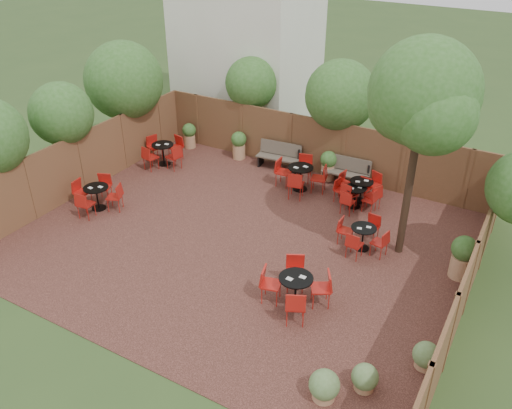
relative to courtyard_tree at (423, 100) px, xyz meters
The scene contains 13 objects.
ground 6.11m from the courtyard_tree, 156.84° to the right, with size 80.00×80.00×0.00m, color #354F23.
courtyard_paving 6.11m from the courtyard_tree, 156.84° to the right, with size 12.00×10.00×0.02m, color #311A14.
fence_back 6.14m from the courtyard_tree, 140.40° to the left, with size 12.00×0.08×2.00m, color #51341E.
fence_left 10.66m from the courtyard_tree, behind, with size 0.08×10.00×2.00m, color #51341E.
fence_right 4.24m from the courtyard_tree, 40.21° to the right, with size 0.08×10.00×2.00m, color #51341E.
neighbour_building 10.57m from the courtyard_tree, 143.42° to the left, with size 5.00×4.00×8.00m, color silver.
overhang_foliage 7.22m from the courtyard_tree, behind, with size 15.48×10.41×2.75m.
courtyard_tree is the anchor object (origin of this frame).
park_bench_left 7.09m from the courtyard_tree, 150.78° to the left, with size 1.58×0.64×0.95m.
park_bench_right 5.50m from the courtyard_tree, 132.74° to the left, with size 1.57×0.55×0.96m.
bistro_tables 5.69m from the courtyard_tree, behind, with size 9.60×7.09×0.94m.
planters 5.41m from the courtyard_tree, 152.90° to the left, with size 11.31×3.93×1.18m.
low_shrubs 6.34m from the courtyard_tree, 80.12° to the right, with size 2.07×2.35×0.65m.
Camera 1 is at (6.59, -10.69, 8.48)m, focal length 37.61 mm.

